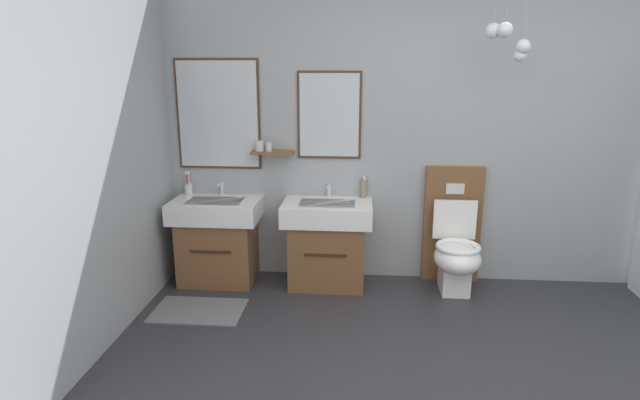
# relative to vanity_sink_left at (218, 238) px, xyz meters

# --- Properties ---
(wall_back) EXTENTS (5.13, 0.59, 2.60)m
(wall_back) POSITION_rel_vanity_sink_left_xyz_m (1.98, 0.27, 0.92)
(wall_back) COLOR #999EA3
(wall_back) RESTS_ON ground
(bath_mat) EXTENTS (0.68, 0.44, 0.01)m
(bath_mat) POSITION_rel_vanity_sink_left_xyz_m (0.00, -0.60, -0.38)
(bath_mat) COLOR slate
(bath_mat) RESTS_ON ground
(vanity_sink_left) EXTENTS (0.74, 0.50, 0.72)m
(vanity_sink_left) POSITION_rel_vanity_sink_left_xyz_m (0.00, 0.00, 0.00)
(vanity_sink_left) COLOR brown
(vanity_sink_left) RESTS_ON ground
(tap_on_left_sink) EXTENTS (0.03, 0.13, 0.11)m
(tap_on_left_sink) POSITION_rel_vanity_sink_left_xyz_m (0.00, 0.18, 0.41)
(tap_on_left_sink) COLOR silver
(tap_on_left_sink) RESTS_ON vanity_sink_left
(vanity_sink_right) EXTENTS (0.74, 0.50, 0.72)m
(vanity_sink_right) POSITION_rel_vanity_sink_left_xyz_m (0.94, 0.00, 0.00)
(vanity_sink_right) COLOR brown
(vanity_sink_right) RESTS_ON ground
(tap_on_right_sink) EXTENTS (0.03, 0.13, 0.11)m
(tap_on_right_sink) POSITION_rel_vanity_sink_left_xyz_m (0.94, 0.18, 0.41)
(tap_on_right_sink) COLOR silver
(tap_on_right_sink) RESTS_ON vanity_sink_right
(toilet) EXTENTS (0.48, 0.62, 1.00)m
(toilet) POSITION_rel_vanity_sink_left_xyz_m (1.99, 0.01, -0.01)
(toilet) COLOR brown
(toilet) RESTS_ON ground
(toothbrush_cup) EXTENTS (0.07, 0.07, 0.21)m
(toothbrush_cup) POSITION_rel_vanity_sink_left_xyz_m (-0.29, 0.17, 0.39)
(toothbrush_cup) COLOR silver
(toothbrush_cup) RESTS_ON vanity_sink_left
(soap_dispenser) EXTENTS (0.06, 0.06, 0.19)m
(soap_dispenser) POSITION_rel_vanity_sink_left_xyz_m (1.23, 0.18, 0.42)
(soap_dispenser) COLOR gray
(soap_dispenser) RESTS_ON vanity_sink_right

